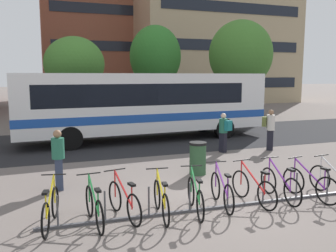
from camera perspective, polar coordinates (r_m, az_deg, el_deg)
The scene contains 23 objects.
ground at distance 9.09m, azimuth 9.12°, elevation -12.01°, with size 200.00×200.00×0.00m, color #6B605B.
bus_lane_asphalt at distance 17.34m, azimuth -5.39°, elevation -2.26°, with size 80.00×7.20×0.01m, color #232326.
city_bus at distance 17.28m, azimuth -3.43°, elevation 3.65°, with size 12.14×3.19×3.20m.
bike_rack at distance 8.57m, azimuth 6.54°, elevation -12.57°, with size 7.69×0.34×0.70m.
parked_bicycle_yellow_0 at distance 7.89m, azimuth -18.24°, elevation -12.51°, with size 0.56×1.70×0.99m.
parked_bicycle_green_1 at distance 7.76m, azimuth -11.71°, elevation -12.63°, with size 0.52×1.72×0.99m.
parked_bicycle_red_2 at distance 8.00m, azimuth -7.04°, elevation -11.89°, with size 0.55×1.70×0.99m.
parked_bicycle_yellow_3 at distance 8.00m, azimuth -1.10°, elevation -11.81°, with size 0.52×1.71×0.99m.
parked_bicycle_green_4 at distance 8.24m, azimuth 4.39°, elevation -11.23°, with size 0.56×1.69×0.99m.
parked_bicycle_purple_5 at distance 8.70m, azimuth 8.58°, elevation -10.24°, with size 0.52×1.70×0.99m.
parked_bicycle_red_6 at distance 9.04m, azimuth 13.45°, elevation -9.67°, with size 0.52×1.72×0.99m.
parked_bicycle_purple_7 at distance 9.49m, azimuth 17.45°, elevation -8.98°, with size 0.52×1.72×0.99m.
parked_bicycle_purple_8 at distance 9.80m, azimuth 21.72°, elevation -8.65°, with size 0.54×1.70×0.99m.
parked_bicycle_white_9 at distance 10.28m, azimuth 25.21°, elevation -8.07°, with size 0.52×1.72×0.99m.
commuter_teal_pack_0 at distance 14.58m, azimuth 8.92°, elevation -0.64°, with size 0.48×0.60×1.60m.
commuter_olive_pack_1 at distance 15.42m, azimuth 15.92°, elevation -0.15°, with size 0.60×0.56×1.71m.
commuter_maroon_pack_3 at distance 10.17m, azimuth -17.14°, elevation -4.47°, with size 0.34×0.52×1.66m.
trash_bin at distance 11.34m, azimuth 4.78°, elevation -5.14°, with size 0.55×0.55×1.03m.
street_tree_0 at distance 27.35m, azimuth 11.51°, elevation 11.13°, with size 4.66×4.66×7.14m.
street_tree_1 at distance 22.44m, azimuth -14.72°, elevation 9.56°, with size 3.58×3.58×5.42m.
street_tree_3 at distance 26.54m, azimuth -2.04°, elevation 11.04°, with size 3.75×3.75×6.72m.
building_right_wing at distance 44.70m, azimuth 6.63°, elevation 16.52°, with size 18.28×11.73×19.42m.
building_centre_block at distance 46.80m, azimuth -10.43°, elevation 13.90°, with size 14.52×10.84×15.91m.
Camera 1 is at (-4.15, -7.47, 3.11)m, focal length 38.16 mm.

